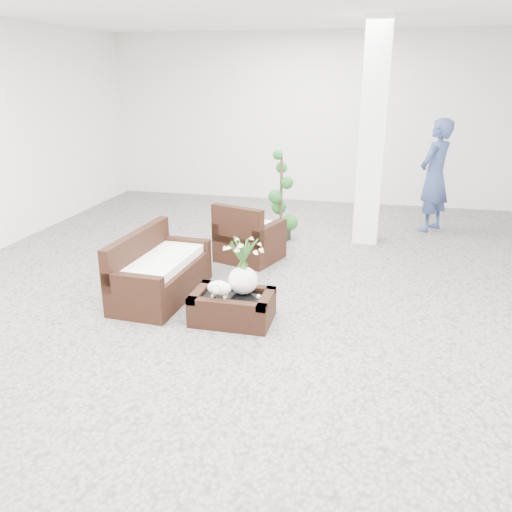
% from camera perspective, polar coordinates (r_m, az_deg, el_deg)
% --- Properties ---
extents(ground, '(11.00, 11.00, 0.00)m').
position_cam_1_polar(ground, '(6.57, 0.20, -4.82)').
color(ground, gray).
rests_on(ground, ground).
extents(column, '(0.40, 0.40, 3.50)m').
position_cam_1_polar(column, '(8.69, 12.54, 12.72)').
color(column, white).
rests_on(column, ground).
extents(coffee_table, '(0.90, 0.60, 0.31)m').
position_cam_1_polar(coffee_table, '(5.99, -2.57, -5.70)').
color(coffee_table, black).
rests_on(coffee_table, ground).
extents(sheep_figurine, '(0.28, 0.23, 0.21)m').
position_cam_1_polar(sheep_figurine, '(5.83, -4.02, -3.66)').
color(sheep_figurine, white).
rests_on(sheep_figurine, coffee_table).
extents(planter_narcissus, '(0.44, 0.44, 0.80)m').
position_cam_1_polar(planter_narcissus, '(5.84, -1.44, -0.45)').
color(planter_narcissus, white).
rests_on(planter_narcissus, coffee_table).
extents(tealight, '(0.04, 0.04, 0.03)m').
position_cam_1_polar(tealight, '(5.87, 0.28, -4.40)').
color(tealight, white).
rests_on(tealight, coffee_table).
extents(armchair, '(1.04, 1.02, 0.89)m').
position_cam_1_polar(armchair, '(7.85, -0.68, 2.72)').
color(armchair, black).
rests_on(armchair, ground).
extents(loveseat, '(0.83, 1.59, 0.83)m').
position_cam_1_polar(loveseat, '(6.64, -10.31, -1.03)').
color(loveseat, black).
rests_on(loveseat, ground).
extents(topiary, '(0.39, 0.39, 1.48)m').
position_cam_1_polar(topiary, '(8.79, 2.75, 6.53)').
color(topiary, '#194F1A').
rests_on(topiary, ground).
extents(shopper, '(0.79, 0.86, 1.97)m').
position_cam_1_polar(shopper, '(9.75, 18.88, 8.28)').
color(shopper, navy).
rests_on(shopper, ground).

